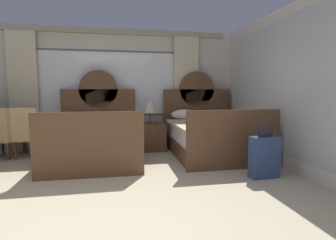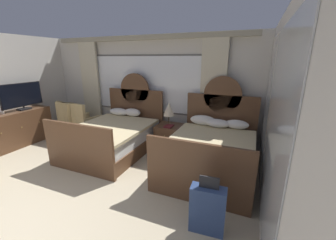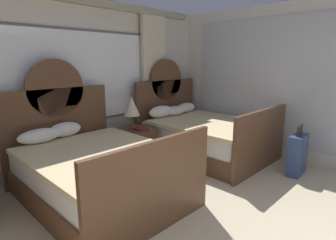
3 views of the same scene
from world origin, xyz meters
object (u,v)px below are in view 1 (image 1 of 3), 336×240
armchair_by_window_centre (0,132)px  suitcase_on_floor (264,157)px  bed_near_mirror (210,136)px  book_on_nightstand (154,123)px  armchair_by_window_left (27,131)px  armchair_by_window_right (2,132)px  bed_near_window (96,140)px  table_lamp_on_nightstand (150,106)px  nightstand_between_beds (152,136)px

armchair_by_window_centre → suitcase_on_floor: (4.37, -2.03, -0.19)m
bed_near_mirror → book_on_nightstand: 1.24m
book_on_nightstand → armchair_by_window_left: size_ratio=0.27×
bed_near_mirror → armchair_by_window_right: 4.08m
armchair_by_window_left → bed_near_mirror: bearing=-7.0°
bed_near_mirror → armchair_by_window_left: 3.65m
suitcase_on_floor → bed_near_window: bearing=148.5°
bed_near_window → armchair_by_window_left: bearing=161.2°
book_on_nightstand → bed_near_window: bearing=-156.0°
bed_near_mirror → armchair_by_window_centre: 4.12m
book_on_nightstand → armchair_by_window_centre: size_ratio=0.27×
armchair_by_window_centre → armchair_by_window_right: bearing=-7.4°
book_on_nightstand → armchair_by_window_centre: 2.99m
table_lamp_on_nightstand → armchair_by_window_left: (-2.46, -0.21, -0.47)m
bed_near_window → book_on_nightstand: size_ratio=8.29×
table_lamp_on_nightstand → armchair_by_window_left: bearing=-175.2°
bed_near_mirror → suitcase_on_floor: bed_near_mirror is taller
armchair_by_window_centre → suitcase_on_floor: size_ratio=1.26×
bed_near_window → table_lamp_on_nightstand: bearing=30.6°
book_on_nightstand → suitcase_on_floor: bearing=-56.5°
book_on_nightstand → armchair_by_window_right: 2.96m
bed_near_window → armchair_by_window_right: (-1.78, 0.45, 0.13)m
table_lamp_on_nightstand → bed_near_window: bearing=-149.4°
nightstand_between_beds → book_on_nightstand: bearing=-74.5°
armchair_by_window_centre → armchair_by_window_left: bearing=-0.3°
bed_near_window → nightstand_between_beds: bed_near_window is taller
armchair_by_window_right → armchair_by_window_centre: bearing=172.6°
bed_near_mirror → suitcase_on_floor: size_ratio=2.77×
book_on_nightstand → suitcase_on_floor: (1.38, -2.09, -0.29)m
table_lamp_on_nightstand → armchair_by_window_centre: bearing=-176.0°
nightstand_between_beds → book_on_nightstand: (0.03, -0.12, 0.31)m
bed_near_window → armchair_by_window_left: bed_near_window is taller
nightstand_between_beds → suitcase_on_floor: size_ratio=0.77×
bed_near_mirror → book_on_nightstand: (-1.10, 0.51, 0.22)m
book_on_nightstand → suitcase_on_floor: size_ratio=0.33×
armchair_by_window_left → suitcase_on_floor: (3.89, -2.02, -0.19)m
armchair_by_window_right → armchair_by_window_left: bearing=0.2°
table_lamp_on_nightstand → bed_near_mirror: bearing=-29.2°
table_lamp_on_nightstand → armchair_by_window_centre: (-2.93, -0.20, -0.47)m
bed_near_mirror → table_lamp_on_nightstand: bed_near_mirror is taller
table_lamp_on_nightstand → suitcase_on_floor: size_ratio=0.71×
table_lamp_on_nightstand → suitcase_on_floor: 2.73m
nightstand_between_beds → armchair_by_window_left: bearing=-175.8°
bed_near_window → bed_near_mirror: same height
table_lamp_on_nightstand → armchair_by_window_right: 2.94m
armchair_by_window_centre → armchair_by_window_right: same height
bed_near_mirror → armchair_by_window_right: size_ratio=2.20×
book_on_nightstand → armchair_by_window_right: bearing=-178.7°
armchair_by_window_right → bed_near_window: bearing=-14.3°
nightstand_between_beds → suitcase_on_floor: (1.41, -2.21, 0.02)m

